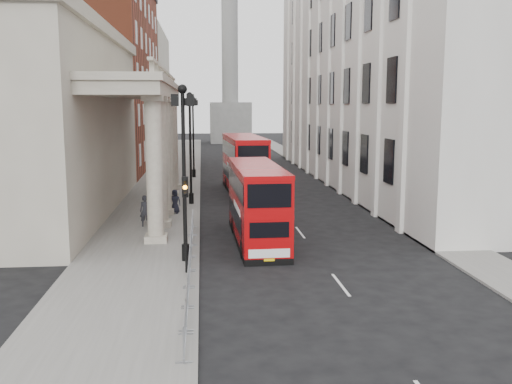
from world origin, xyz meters
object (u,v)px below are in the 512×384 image
at_px(monument_column, 230,61).
at_px(pedestrian_a, 145,211).
at_px(bus_near, 257,202).
at_px(bus_far, 244,163).
at_px(pedestrian_b, 152,207).
at_px(pedestrian_c, 175,201).
at_px(lamp_post_mid, 190,140).
at_px(lamp_post_south, 184,161).
at_px(traffic_light, 185,207).
at_px(lamp_post_north, 193,131).

xyz_separation_m(monument_column, pedestrian_a, (-9.25, -79.90, -14.91)).
bearing_deg(bus_near, bus_far, 86.61).
bearing_deg(pedestrian_b, pedestrian_c, -160.59).
height_order(lamp_post_mid, bus_far, lamp_post_mid).
xyz_separation_m(bus_far, pedestrian_a, (-7.09, -13.65, -1.47)).
distance_m(bus_far, pedestrian_c, 11.15).
xyz_separation_m(lamp_post_mid, bus_far, (4.44, 5.76, -2.37)).
height_order(bus_far, pedestrian_a, bus_far).
bearing_deg(lamp_post_south, pedestrian_b, 103.32).
distance_m(lamp_post_mid, pedestrian_c, 5.60).
xyz_separation_m(lamp_post_south, traffic_light, (0.10, -2.02, -1.80)).
xyz_separation_m(lamp_post_mid, pedestrian_a, (-2.65, -7.90, -3.84)).
bearing_deg(monument_column, lamp_post_mid, -95.24).
bearing_deg(lamp_post_north, traffic_light, -89.83).
distance_m(lamp_post_south, bus_near, 6.13).
height_order(lamp_post_south, pedestrian_a, lamp_post_south).
distance_m(lamp_post_mid, pedestrian_a, 9.17).
xyz_separation_m(bus_far, pedestrian_c, (-5.48, -9.57, -1.60)).
xyz_separation_m(traffic_light, bus_far, (4.34, 23.78, -0.56)).
relative_size(lamp_post_mid, lamp_post_north, 1.00).
height_order(pedestrian_b, pedestrian_c, pedestrian_c).
relative_size(pedestrian_b, pedestrian_c, 0.97).
height_order(lamp_post_south, lamp_post_mid, same).
bearing_deg(bus_far, lamp_post_south, -104.50).
bearing_deg(bus_far, pedestrian_a, -120.41).
distance_m(lamp_post_mid, traffic_light, 18.11).
relative_size(traffic_light, pedestrian_c, 2.61).
relative_size(pedestrian_a, pedestrian_c, 1.16).
relative_size(monument_column, bus_far, 4.75).
height_order(bus_near, bus_far, bus_far).
bearing_deg(lamp_post_south, bus_near, 46.27).
distance_m(traffic_light, bus_near, 7.11).
bearing_deg(monument_column, lamp_post_north, -96.72).
relative_size(traffic_light, pedestrian_a, 2.25).
height_order(lamp_post_mid, pedestrian_a, lamp_post_mid).
height_order(bus_near, pedestrian_c, bus_near).
bearing_deg(pedestrian_a, lamp_post_north, 70.91).
distance_m(lamp_post_mid, lamp_post_north, 16.00).
distance_m(traffic_light, pedestrian_b, 12.90).
relative_size(bus_near, pedestrian_c, 6.01).
xyz_separation_m(lamp_post_south, bus_near, (3.81, 3.98, -2.69)).
xyz_separation_m(lamp_post_north, traffic_light, (0.10, -34.02, -1.80)).
height_order(monument_column, lamp_post_north, monument_column).
bearing_deg(bus_far, lamp_post_mid, -130.59).
xyz_separation_m(lamp_post_mid, bus_near, (3.81, -12.02, -2.69)).
xyz_separation_m(lamp_post_mid, lamp_post_north, (0.00, 16.00, 0.00)).
distance_m(lamp_post_north, bus_far, 11.41).
distance_m(traffic_light, bus_far, 24.18).
bearing_deg(bus_far, pedestrian_b, -124.35).
xyz_separation_m(lamp_post_south, pedestrian_a, (-2.65, 8.10, -3.84)).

